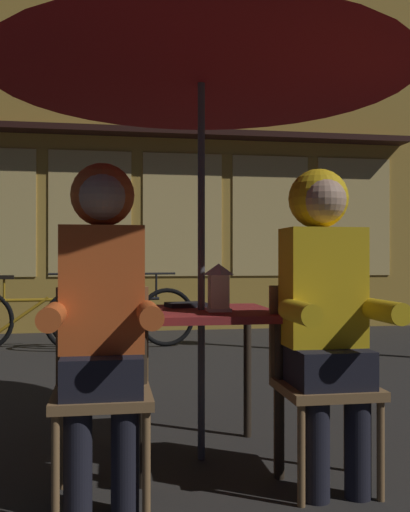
{
  "coord_description": "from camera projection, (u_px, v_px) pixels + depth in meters",
  "views": [
    {
      "loc": [
        -0.45,
        -2.83,
        1.0
      ],
      "look_at": [
        0.0,
        -0.11,
        1.01
      ],
      "focal_mm": 40.45,
      "sensor_mm": 36.0,
      "label": 1
    }
  ],
  "objects": [
    {
      "name": "shopfront_building",
      "position": [
        91.0,
        109.0,
        8.08
      ],
      "size": [
        10.0,
        0.93,
        6.2
      ],
      "color": "gold",
      "rests_on": "ground_plane"
    },
    {
      "name": "patio_umbrella",
      "position": [
        201.0,
        45.0,
        2.87
      ],
      "size": [
        2.1,
        2.1,
        2.31
      ],
      "color": "#4C4C51",
      "rests_on": "ground_plane"
    },
    {
      "name": "bicycle_third",
      "position": [
        122.0,
        317.0,
        6.35
      ],
      "size": [
        1.67,
        0.32,
        0.84
      ],
      "color": "black",
      "rests_on": "ground_plane"
    },
    {
      "name": "bicycle_second",
      "position": [
        31.0,
        318.0,
        6.22
      ],
      "size": [
        1.68,
        0.17,
        0.84
      ],
      "color": "black",
      "rests_on": "ground_plane"
    },
    {
      "name": "person_right_hooded",
      "position": [
        325.0,
        292.0,
        2.52
      ],
      "size": [
        0.45,
        0.56,
        1.4
      ],
      "color": "black",
      "rests_on": "ground_plane"
    },
    {
      "name": "book",
      "position": [
        186.0,
        305.0,
        3.03
      ],
      "size": [
        0.22,
        0.17,
        0.02
      ],
      "primitive_type": "cube",
      "rotation": [
        0.0,
        0.0,
        0.18
      ],
      "color": "black",
      "rests_on": "cafe_table"
    },
    {
      "name": "ground_plane",
      "position": [
        201.0,
        459.0,
        2.86
      ],
      "size": [
        60.0,
        60.0,
        0.0
      ],
      "primitive_type": "plane",
      "color": "#2D2B28"
    },
    {
      "name": "lantern",
      "position": [
        219.0,
        286.0,
        2.78
      ],
      "size": [
        0.11,
        0.11,
        0.23
      ],
      "color": "white",
      "rests_on": "cafe_table"
    },
    {
      "name": "chair_left",
      "position": [
        102.0,
        379.0,
        2.42
      ],
      "size": [
        0.4,
        0.4,
        0.87
      ],
      "color": "olive",
      "rests_on": "ground_plane"
    },
    {
      "name": "person_left_hooded",
      "position": [
        102.0,
        295.0,
        2.37
      ],
      "size": [
        0.45,
        0.56,
        1.4
      ],
      "color": "black",
      "rests_on": "ground_plane"
    },
    {
      "name": "cafe_table",
      "position": [
        201.0,
        330.0,
        2.86
      ],
      "size": [
        0.72,
        0.72,
        0.74
      ],
      "color": "maroon",
      "rests_on": "ground_plane"
    },
    {
      "name": "chair_right",
      "position": [
        320.0,
        371.0,
        2.58
      ],
      "size": [
        0.4,
        0.4,
        0.87
      ],
      "color": "olive",
      "rests_on": "ground_plane"
    }
  ]
}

